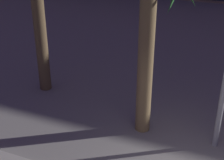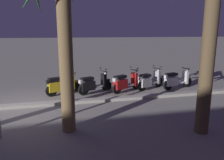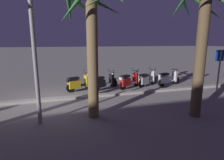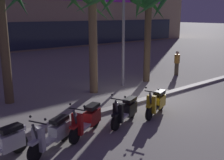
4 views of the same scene
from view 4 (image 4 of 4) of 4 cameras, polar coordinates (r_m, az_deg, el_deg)
name	(u,v)px [view 4 (image 4 of 4)]	position (r m, az deg, el deg)	size (l,w,h in m)	color
ground_plane	(156,97)	(12.83, 9.23, -3.48)	(200.00, 200.00, 0.00)	gray
curb_strip	(158,96)	(12.73, 9.68, -3.35)	(60.00, 0.36, 0.12)	#ADA89E
scooter_white_lead_nearest	(1,144)	(7.79, -22.35, -12.41)	(1.83, 0.73, 1.04)	black
scooter_silver_gap_after_mid	(53,133)	(8.02, -12.28, -10.96)	(1.70, 0.97, 1.17)	black
scooter_red_last_in_row	(88,119)	(8.81, -5.11, -8.28)	(1.70, 0.98, 1.17)	black
scooter_black_mid_centre	(126,110)	(9.63, 2.99, -6.39)	(1.73, 0.88, 1.17)	black
scooter_yellow_far_back	(157,102)	(10.54, 9.42, -4.70)	(1.65, 0.82, 1.17)	black
palm_tree_near_sign	(93,15)	(12.83, -4.10, 13.59)	(2.58, 2.64, 5.05)	olive
palm_tree_by_mall_entrance	(1,12)	(12.08, -22.30, 13.22)	(2.67, 2.70, 5.23)	brown
palm_tree_far_corner	(148,18)	(15.24, 7.66, 12.86)	(2.12, 2.15, 4.87)	brown
pedestrian_window_shopping	(177,63)	(17.46, 13.53, 3.59)	(0.34, 0.34, 1.53)	brown
street_lamp	(124,16)	(14.06, 2.44, 13.25)	(0.36, 0.36, 5.87)	#939399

